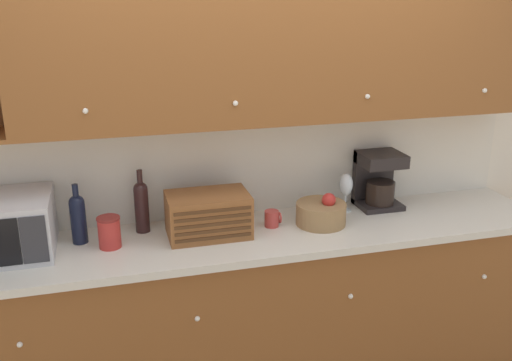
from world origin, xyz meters
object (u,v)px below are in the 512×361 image
object	(u,v)px
bread_box	(208,215)
wine_glass	(346,186)
storage_canister	(109,232)
mug	(272,219)
wine_bottle	(141,204)
fruit_basket	(321,213)
coffee_maker	(378,179)
second_wine_bottle	(78,216)

from	to	relation	value
bread_box	wine_glass	world-z (taller)	wine_glass
storage_canister	mug	world-z (taller)	storage_canister
bread_box	storage_canister	bearing A→B (deg)	-177.68
wine_bottle	fruit_basket	distance (m)	0.96
mug	coffee_maker	xyz separation A→B (m)	(0.68, 0.14, 0.12)
storage_canister	coffee_maker	distance (m)	1.54
wine_glass	bread_box	bearing A→B (deg)	-171.26
second_wine_bottle	bread_box	bearing A→B (deg)	-6.98
bread_box	wine_glass	size ratio (longest dim) A/B	1.86
mug	wine_glass	world-z (taller)	wine_glass
bread_box	wine_bottle	bearing A→B (deg)	157.22
fruit_basket	mug	bearing A→B (deg)	171.34
bread_box	fruit_basket	distance (m)	0.62
second_wine_bottle	wine_bottle	xyz separation A→B (m)	(0.32, 0.06, 0.01)
second_wine_bottle	fruit_basket	xyz separation A→B (m)	(1.26, -0.10, -0.08)
storage_canister	mug	distance (m)	0.85
bread_box	fruit_basket	size ratio (longest dim) A/B	1.55
coffee_maker	wine_glass	bearing A→B (deg)	-172.16
fruit_basket	coffee_maker	world-z (taller)	coffee_maker
mug	wine_glass	bearing A→B (deg)	12.77
fruit_basket	wine_glass	size ratio (longest dim) A/B	1.20
second_wine_bottle	coffee_maker	world-z (taller)	coffee_maker
wine_bottle	storage_canister	bearing A→B (deg)	-137.78
wine_bottle	bread_box	world-z (taller)	wine_bottle
storage_canister	wine_glass	distance (m)	1.33
wine_bottle	wine_glass	size ratio (longest dim) A/B	1.50
wine_bottle	wine_glass	xyz separation A→B (m)	(1.15, -0.01, 0.00)
second_wine_bottle	bread_box	distance (m)	0.65
storage_canister	fruit_basket	bearing A→B (deg)	-0.02
fruit_basket	coffee_maker	size ratio (longest dim) A/B	0.83
mug	fruit_basket	xyz separation A→B (m)	(0.26, -0.04, 0.02)
wine_bottle	bread_box	size ratio (longest dim) A/B	0.81
bread_box	mug	bearing A→B (deg)	3.22
second_wine_bottle	bread_box	xyz separation A→B (m)	(0.64, -0.08, -0.03)
storage_canister	wine_bottle	xyz separation A→B (m)	(0.17, 0.16, 0.07)
mug	coffee_maker	world-z (taller)	coffee_maker
bread_box	mug	world-z (taller)	bread_box
bread_box	wine_glass	distance (m)	0.83
bread_box	coffee_maker	xyz separation A→B (m)	(1.03, 0.16, 0.05)
storage_canister	wine_glass	size ratio (longest dim) A/B	0.70
wine_bottle	fruit_basket	bearing A→B (deg)	-9.47
storage_canister	coffee_maker	world-z (taller)	coffee_maker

